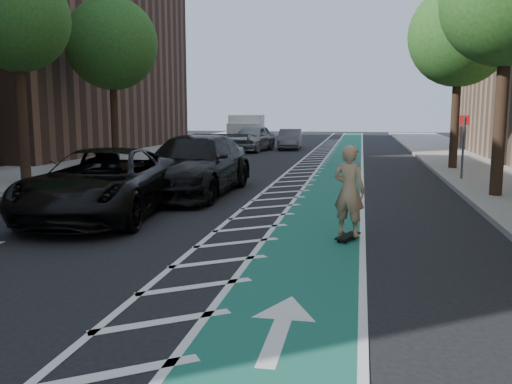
% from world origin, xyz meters
% --- Properties ---
extents(ground, '(120.00, 120.00, 0.00)m').
position_xyz_m(ground, '(0.00, 0.00, 0.00)').
color(ground, black).
rests_on(ground, ground).
extents(bike_lane, '(2.00, 90.00, 0.01)m').
position_xyz_m(bike_lane, '(3.00, 10.00, 0.01)').
color(bike_lane, '#1C634D').
rests_on(bike_lane, ground).
extents(buffer_strip, '(1.40, 90.00, 0.01)m').
position_xyz_m(buffer_strip, '(1.50, 10.00, 0.01)').
color(buffer_strip, silver).
rests_on(buffer_strip, ground).
extents(sidewalk_left, '(5.00, 90.00, 0.15)m').
position_xyz_m(sidewalk_left, '(-9.50, 10.00, 0.07)').
color(sidewalk_left, gray).
rests_on(sidewalk_left, ground).
extents(curb_right, '(0.12, 90.00, 0.16)m').
position_xyz_m(curb_right, '(7.05, 10.00, 0.08)').
color(curb_right, gray).
rests_on(curb_right, ground).
extents(curb_left, '(0.12, 90.00, 0.16)m').
position_xyz_m(curb_left, '(-7.05, 10.00, 0.08)').
color(curb_left, gray).
rests_on(curb_left, ground).
extents(building_left_far, '(14.00, 22.00, 18.00)m').
position_xyz_m(building_left_far, '(-17.50, 24.00, 9.00)').
color(building_left_far, brown).
rests_on(building_left_far, ground).
extents(tree_l_c, '(4.20, 4.20, 7.90)m').
position_xyz_m(tree_l_c, '(-7.90, 8.00, 5.77)').
color(tree_l_c, '#382619').
rests_on(tree_l_c, ground).
extents(tree_r_d, '(4.20, 4.20, 7.90)m').
position_xyz_m(tree_r_d, '(7.90, 16.00, 5.77)').
color(tree_r_d, '#382619').
rests_on(tree_r_d, ground).
extents(tree_l_d, '(4.20, 4.20, 7.90)m').
position_xyz_m(tree_l_d, '(-7.90, 16.00, 5.77)').
color(tree_l_d, '#382619').
rests_on(tree_l_d, ground).
extents(sign_post, '(0.35, 0.08, 2.47)m').
position_xyz_m(sign_post, '(7.60, 12.00, 1.35)').
color(sign_post, '#4C4C4C').
rests_on(sign_post, ground).
extents(skateboard, '(0.53, 0.84, 0.11)m').
position_xyz_m(skateboard, '(3.70, 2.07, 0.09)').
color(skateboard, black).
rests_on(skateboard, ground).
extents(skateboarder, '(0.80, 0.67, 1.86)m').
position_xyz_m(skateboarder, '(3.70, 2.07, 1.04)').
color(skateboarder, tan).
rests_on(skateboarder, skateboard).
extents(suv_near, '(3.42, 6.39, 1.71)m').
position_xyz_m(suv_near, '(-2.40, 3.51, 0.85)').
color(suv_near, black).
rests_on(suv_near, ground).
extents(suv_far, '(2.76, 6.46, 1.86)m').
position_xyz_m(suv_far, '(-1.29, 7.50, 0.93)').
color(suv_far, black).
rests_on(suv_far, ground).
extents(car_silver, '(2.66, 5.28, 1.72)m').
position_xyz_m(car_silver, '(-3.10, 25.90, 0.86)').
color(car_silver, gray).
rests_on(car_silver, ground).
extents(car_grey, '(1.72, 4.26, 1.38)m').
position_xyz_m(car_grey, '(-0.91, 28.27, 0.69)').
color(car_grey, '#5F5E63').
rests_on(car_grey, ground).
extents(box_truck, '(3.04, 5.74, 2.29)m').
position_xyz_m(box_truck, '(-4.85, 32.22, 1.06)').
color(box_truck, white).
rests_on(box_truck, ground).
extents(barrel_a, '(0.63, 0.63, 0.86)m').
position_xyz_m(barrel_a, '(-2.81, 8.01, 0.41)').
color(barrel_a, '#FF540D').
rests_on(barrel_a, ground).
extents(barrel_b, '(0.66, 0.66, 0.91)m').
position_xyz_m(barrel_b, '(-3.24, 9.50, 0.43)').
color(barrel_b, '#FF630D').
rests_on(barrel_b, ground).
extents(barrel_c, '(0.75, 0.75, 1.03)m').
position_xyz_m(barrel_c, '(-3.18, 17.59, 0.49)').
color(barrel_c, '#FC4F0D').
rests_on(barrel_c, ground).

